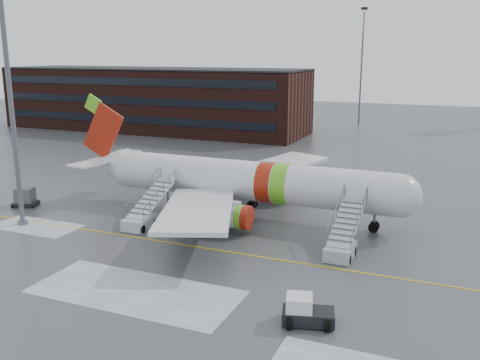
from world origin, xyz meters
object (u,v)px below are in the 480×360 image
at_px(airliner, 239,180).
at_px(airstair_fwd, 343,242).
at_px(airstair_aft, 144,215).
at_px(uld_container, 25,198).
at_px(light_mast_near, 8,79).
at_px(pushback_tug, 305,312).

relative_size(airliner, airstair_fwd, 4.55).
xyz_separation_m(airstair_aft, uld_container, (-14.79, 0.69, -0.17)).
height_order(airliner, uld_container, airliner).
distance_m(airstair_aft, light_mast_near, 16.56).
distance_m(pushback_tug, uld_container, 35.54).
height_order(uld_container, light_mast_near, light_mast_near).
distance_m(airstair_fwd, light_mast_near, 31.42).
xyz_separation_m(airliner, pushback_tug, (11.93, -18.24, -2.66)).
height_order(airstair_fwd, airstair_aft, same).
xyz_separation_m(airstair_fwd, pushback_tug, (0.37, -11.70, -0.30)).
relative_size(airstair_fwd, pushback_tug, 2.31).
height_order(airliner, pushback_tug, airliner).
bearing_deg(uld_container, airstair_fwd, -1.20).
xyz_separation_m(airliner, airstair_aft, (-6.59, -6.54, -2.35)).
relative_size(airstair_fwd, uld_container, 2.75).
xyz_separation_m(airliner, light_mast_near, (-17.17, -10.54, 9.74)).
relative_size(airliner, airstair_aft, 4.55).
bearing_deg(airstair_fwd, airstair_aft, 180.00).
bearing_deg(uld_container, pushback_tug, -20.41).
bearing_deg(pushback_tug, airstair_fwd, 91.81).
bearing_deg(pushback_tug, uld_container, 159.59).
bearing_deg(pushback_tug, light_mast_near, 165.17).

